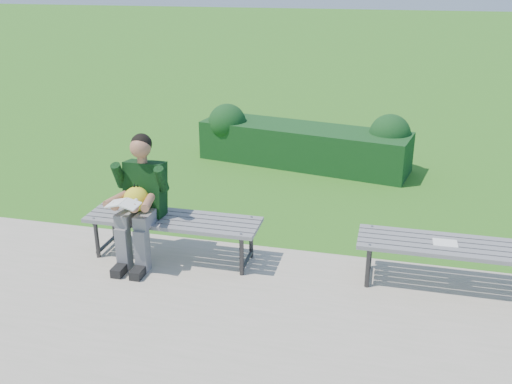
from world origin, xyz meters
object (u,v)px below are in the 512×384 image
at_px(bench_right, 456,250).
at_px(seated_boy, 140,197).
at_px(bench_left, 173,223).
at_px(paper_sheet, 445,243).
at_px(hedge, 304,142).

xyz_separation_m(bench_right, seated_boy, (-3.08, -0.16, 0.30)).
height_order(bench_right, seated_boy, seated_boy).
height_order(bench_left, seated_boy, seated_boy).
bearing_deg(seated_boy, paper_sheet, 3.06).
relative_size(bench_left, seated_boy, 1.37).
bearing_deg(hedge, paper_sheet, -60.80).
height_order(bench_left, paper_sheet, bench_left).
distance_m(bench_left, seated_boy, 0.43).
bearing_deg(hedge, bench_right, -59.51).
distance_m(bench_right, seated_boy, 3.09).
height_order(hedge, seated_boy, seated_boy).
height_order(bench_left, bench_right, same).
bearing_deg(bench_right, paper_sheet, 180.00).
xyz_separation_m(seated_boy, paper_sheet, (2.98, 0.16, -0.24)).
relative_size(seated_boy, paper_sheet, 5.90).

